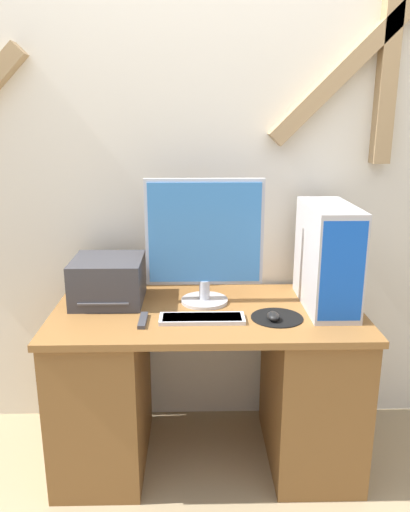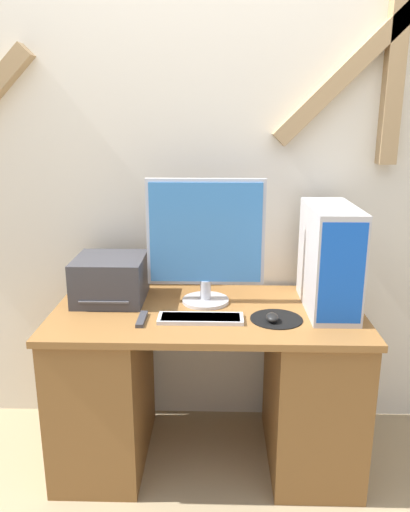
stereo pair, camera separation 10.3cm
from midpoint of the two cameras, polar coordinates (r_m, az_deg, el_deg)
The scene contains 10 objects.
ground_plane at distance 2.39m, azimuth -0.88°, elevation -26.94°, with size 12.00×12.00×0.00m, color #9E8966.
wall_back at distance 2.53m, azimuth -1.05°, elevation 9.85°, with size 6.40×0.13×2.70m.
desk at distance 2.44m, azimuth -0.99°, elevation -14.36°, with size 1.40×0.70×0.77m.
monitor at distance 2.28m, azimuth -1.35°, elevation 2.03°, with size 0.54×0.22×0.58m.
keyboard at distance 2.16m, azimuth -1.72°, elevation -7.15°, with size 0.37×0.12×0.02m.
mousepad at distance 2.20m, azimuth 6.90°, elevation -7.02°, with size 0.23×0.23×0.00m.
mouse at distance 2.16m, azimuth 6.46°, elevation -6.86°, with size 0.05×0.08×0.03m.
computer_tower at distance 2.30m, azimuth 12.60°, elevation -0.08°, with size 0.20×0.48×0.47m.
printer at distance 2.40m, azimuth -12.21°, elevation -2.74°, with size 0.32×0.33×0.21m.
remote_control at distance 2.17m, azimuth -8.47°, elevation -7.30°, with size 0.03×0.16×0.02m.
Camera 1 is at (-0.06, -1.76, 1.62)m, focal length 35.00 mm.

